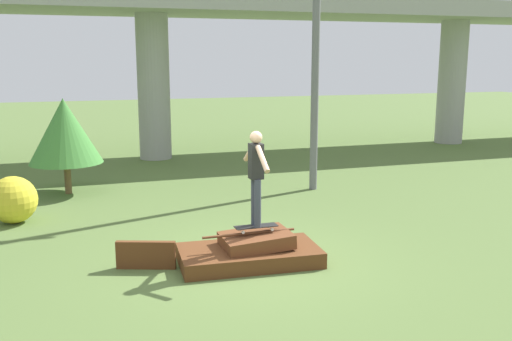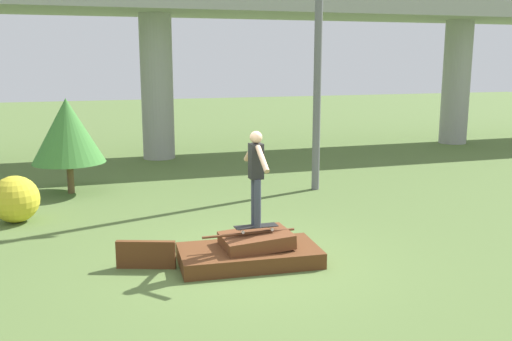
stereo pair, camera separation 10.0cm
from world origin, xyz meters
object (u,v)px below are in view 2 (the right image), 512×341
skateboard (256,227)px  bush_yellow_flowering (15,199)px  skater (256,172)px  tree_behind_left (67,131)px  utility_pole (318,31)px

skateboard → bush_yellow_flowering: bearing=137.4°
skater → bush_yellow_flowering: (-4.18, 3.84, -1.09)m
skater → tree_behind_left: tree_behind_left is taller
skater → tree_behind_left: size_ratio=0.66×
skater → bush_yellow_flowering: size_ratio=1.62×
skateboard → bush_yellow_flowering: (-4.18, 3.84, -0.12)m
utility_pole → bush_yellow_flowering: utility_pole is taller
skater → utility_pole: size_ratio=0.20×
utility_pole → bush_yellow_flowering: bearing=-172.6°
skater → bush_yellow_flowering: skater is taller
skater → tree_behind_left: bearing=115.9°
skater → tree_behind_left: 7.02m
bush_yellow_flowering → skater: bearing=-42.6°
tree_behind_left → bush_yellow_flowering: bearing=-114.1°
skateboard → utility_pole: (3.18, 4.80, 3.50)m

